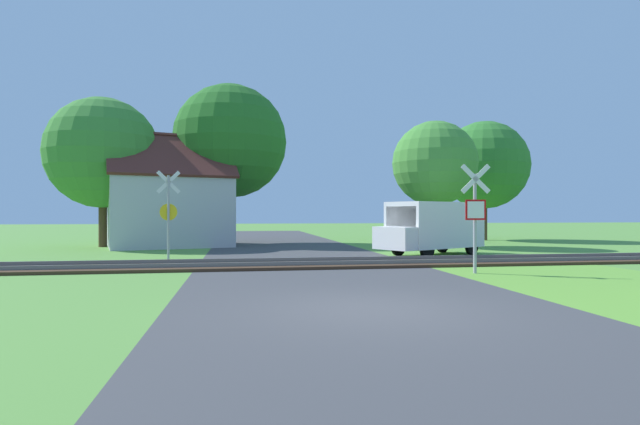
{
  "coord_description": "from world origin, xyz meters",
  "views": [
    {
      "loc": [
        -2.4,
        -8.88,
        1.76
      ],
      "look_at": [
        0.5,
        8.75,
        1.8
      ],
      "focal_mm": 28.0,
      "sensor_mm": 36.0,
      "label": 1
    }
  ],
  "objects_px": {
    "tree_left": "(103,153)",
    "tree_right": "(435,164)",
    "crossing_sign_far": "(168,209)",
    "tree_center": "(230,141)",
    "stop_sign_near": "(475,212)",
    "house": "(169,208)",
    "tree_far": "(484,165)",
    "mail_truck": "(433,226)"
  },
  "relations": [
    {
      "from": "stop_sign_near",
      "to": "house",
      "type": "bearing_deg",
      "value": -44.86
    },
    {
      "from": "stop_sign_near",
      "to": "mail_truck",
      "type": "height_order",
      "value": "stop_sign_near"
    },
    {
      "from": "crossing_sign_far",
      "to": "house",
      "type": "bearing_deg",
      "value": 92.75
    },
    {
      "from": "crossing_sign_far",
      "to": "house",
      "type": "relative_size",
      "value": 0.45
    },
    {
      "from": "house",
      "to": "tree_center",
      "type": "xyz_separation_m",
      "value": [
        3.2,
        1.68,
        3.91
      ]
    },
    {
      "from": "crossing_sign_far",
      "to": "tree_center",
      "type": "height_order",
      "value": "tree_center"
    },
    {
      "from": "tree_far",
      "to": "stop_sign_near",
      "type": "bearing_deg",
      "value": -118.38
    },
    {
      "from": "tree_left",
      "to": "tree_right",
      "type": "xyz_separation_m",
      "value": [
        17.39,
        -2.78,
        -0.55
      ]
    },
    {
      "from": "stop_sign_near",
      "to": "tree_right",
      "type": "bearing_deg",
      "value": -98.36
    },
    {
      "from": "crossing_sign_far",
      "to": "tree_left",
      "type": "height_order",
      "value": "tree_left"
    },
    {
      "from": "stop_sign_near",
      "to": "mail_truck",
      "type": "relative_size",
      "value": 0.62
    },
    {
      "from": "stop_sign_near",
      "to": "tree_right",
      "type": "xyz_separation_m",
      "value": [
        3.44,
        11.42,
        2.62
      ]
    },
    {
      "from": "tree_center",
      "to": "stop_sign_near",
      "type": "bearing_deg",
      "value": -65.1
    },
    {
      "from": "tree_far",
      "to": "mail_truck",
      "type": "relative_size",
      "value": 1.52
    },
    {
      "from": "tree_left",
      "to": "tree_center",
      "type": "xyz_separation_m",
      "value": [
        6.61,
        1.61,
        1.01
      ]
    },
    {
      "from": "crossing_sign_far",
      "to": "tree_center",
      "type": "xyz_separation_m",
      "value": [
        2.12,
        10.13,
        4.06
      ]
    },
    {
      "from": "tree_left",
      "to": "mail_truck",
      "type": "bearing_deg",
      "value": -27.8
    },
    {
      "from": "stop_sign_near",
      "to": "tree_far",
      "type": "distance_m",
      "value": 19.72
    },
    {
      "from": "crossing_sign_far",
      "to": "mail_truck",
      "type": "bearing_deg",
      "value": -1.68
    },
    {
      "from": "house",
      "to": "tree_left",
      "type": "xyz_separation_m",
      "value": [
        -3.41,
        0.07,
        2.9
      ]
    },
    {
      "from": "house",
      "to": "tree_right",
      "type": "height_order",
      "value": "tree_right"
    },
    {
      "from": "stop_sign_near",
      "to": "tree_left",
      "type": "distance_m",
      "value": 20.15
    },
    {
      "from": "tree_left",
      "to": "tree_right",
      "type": "relative_size",
      "value": 1.18
    },
    {
      "from": "stop_sign_near",
      "to": "tree_right",
      "type": "height_order",
      "value": "tree_right"
    },
    {
      "from": "crossing_sign_far",
      "to": "tree_left",
      "type": "relative_size",
      "value": 0.43
    },
    {
      "from": "tree_center",
      "to": "tree_far",
      "type": "xyz_separation_m",
      "value": [
        16.59,
        1.32,
        -1.0
      ]
    },
    {
      "from": "tree_left",
      "to": "tree_right",
      "type": "distance_m",
      "value": 17.62
    },
    {
      "from": "stop_sign_near",
      "to": "crossing_sign_far",
      "type": "bearing_deg",
      "value": -22.56
    },
    {
      "from": "tree_left",
      "to": "house",
      "type": "bearing_deg",
      "value": -1.24
    },
    {
      "from": "stop_sign_near",
      "to": "tree_center",
      "type": "xyz_separation_m",
      "value": [
        -7.34,
        15.81,
        4.17
      ]
    },
    {
      "from": "house",
      "to": "mail_truck",
      "type": "distance_m",
      "value": 14.19
    },
    {
      "from": "tree_center",
      "to": "mail_truck",
      "type": "height_order",
      "value": "tree_center"
    },
    {
      "from": "tree_right",
      "to": "mail_truck",
      "type": "distance_m",
      "value": 6.5
    },
    {
      "from": "house",
      "to": "tree_right",
      "type": "xyz_separation_m",
      "value": [
        13.98,
        -2.71,
        2.35
      ]
    },
    {
      "from": "tree_left",
      "to": "mail_truck",
      "type": "height_order",
      "value": "tree_left"
    },
    {
      "from": "stop_sign_near",
      "to": "crossing_sign_far",
      "type": "xyz_separation_m",
      "value": [
        -9.46,
        5.68,
        0.11
      ]
    },
    {
      "from": "tree_left",
      "to": "tree_center",
      "type": "height_order",
      "value": "tree_center"
    },
    {
      "from": "house",
      "to": "mail_truck",
      "type": "relative_size",
      "value": 1.45
    },
    {
      "from": "crossing_sign_far",
      "to": "tree_far",
      "type": "xyz_separation_m",
      "value": [
        18.71,
        11.45,
        3.06
      ]
    },
    {
      "from": "house",
      "to": "crossing_sign_far",
      "type": "bearing_deg",
      "value": -97.9
    },
    {
      "from": "house",
      "to": "tree_far",
      "type": "distance_m",
      "value": 20.23
    },
    {
      "from": "mail_truck",
      "to": "tree_right",
      "type": "bearing_deg",
      "value": -51.07
    }
  ]
}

